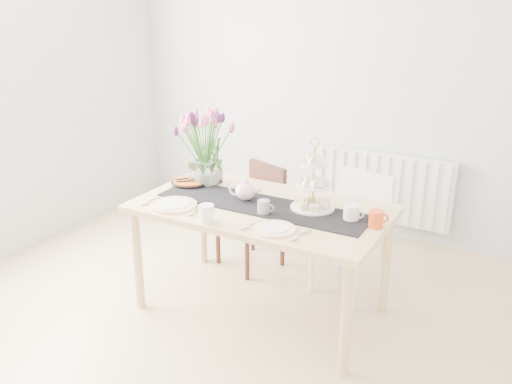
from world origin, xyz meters
The scene contains 16 objects.
room_shell centered at (0.00, 0.00, 1.30)m, with size 4.50×4.50×4.50m.
radiator centered at (0.50, 2.19, 0.45)m, with size 1.20×0.08×0.60m, color white.
dining_table centered at (0.16, 0.63, 0.67)m, with size 1.60×0.90×0.75m.
chair_brown centered at (-0.20, 1.23, 0.46)m, with size 0.50×0.50×0.80m.
chair_white centered at (0.60, 1.22, 0.49)m, with size 0.51×0.51×0.85m.
table_runner centered at (0.16, 0.63, 0.75)m, with size 1.40×0.35×0.01m, color black.
tulip_vase centered at (-0.39, 0.82, 1.10)m, with size 0.63×0.63×0.54m.
cake_stand centered at (0.47, 0.73, 0.87)m, with size 0.28×0.28×0.41m.
teapot centered at (0.03, 0.66, 0.82)m, with size 0.21×0.17×0.14m, color white, non-canonical shape.
cream_jug centered at (0.74, 0.69, 0.80)m, with size 0.10×0.10×0.10m, color white.
tart_tin centered at (-0.48, 0.75, 0.77)m, with size 0.26×0.26×0.03m.
mug_grey centered at (0.24, 0.51, 0.79)m, with size 0.07×0.07×0.09m, color gray.
mug_white centered at (0.01, 0.24, 0.80)m, with size 0.09×0.09×0.11m, color white.
mug_orange centered at (0.90, 0.66, 0.80)m, with size 0.09×0.09×0.10m, color #DA4A18.
plate_left centered at (-0.32, 0.36, 0.76)m, with size 0.29×0.29×0.02m, color white.
plate_right centered at (0.41, 0.34, 0.76)m, with size 0.24×0.24×0.01m, color white.
Camera 1 is at (1.69, -2.19, 2.01)m, focal length 38.00 mm.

